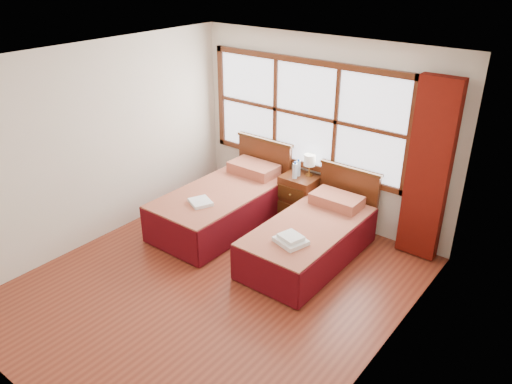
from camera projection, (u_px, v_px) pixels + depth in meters
The scene contains 15 objects.
floor at pixel (215, 285), 5.90m from camera, with size 4.50×4.50×0.00m, color brown.
ceiling at pixel (206, 63), 4.77m from camera, with size 4.50×4.50×0.00m, color white.
wall_back at pixel (321, 131), 6.93m from camera, with size 4.00×4.00×0.00m, color silver.
wall_left at pixel (97, 145), 6.44m from camera, with size 4.50×4.50×0.00m, color silver.
wall_right at pixel (385, 247), 4.23m from camera, with size 4.50×4.50×0.00m, color silver.
window at pixel (305, 115), 6.95m from camera, with size 3.16×0.06×1.56m.
curtain at pixel (428, 171), 6.00m from camera, with size 0.50×0.16×2.30m, color #611109.
bed_left at pixel (225, 204), 7.11m from camera, with size 1.06×2.08×1.03m.
bed_right at pixel (311, 238), 6.32m from camera, with size 0.98×2.00×0.94m.
nightstand at pixel (299, 197), 7.25m from camera, with size 0.50×0.49×0.66m.
towels_left at pixel (200, 202), 6.58m from camera, with size 0.37×0.36×0.05m.
towels_right at pixel (291, 240), 5.78m from camera, with size 0.41×0.38×0.10m.
lamp at pixel (310, 161), 7.04m from camera, with size 0.16×0.16×0.32m.
bottle_near at pixel (298, 168), 7.08m from camera, with size 0.07×0.07×0.25m.
bottle_far at pixel (295, 171), 7.00m from camera, with size 0.07×0.07×0.25m.
Camera 1 is at (3.35, -3.51, 3.57)m, focal length 35.00 mm.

